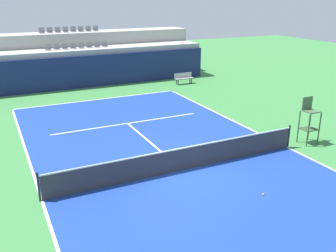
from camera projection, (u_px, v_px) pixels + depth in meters
ground_plane at (183, 170)px, 15.02m from camera, size 80.00×80.00×0.00m
court_surface at (183, 170)px, 15.02m from camera, size 11.00×24.00×0.01m
baseline_far at (99, 99)px, 25.16m from camera, size 11.00×0.10×0.00m
sideline_left at (42, 201)px, 12.77m from camera, size 0.10×24.00×0.00m
sideline_right at (287, 147)px, 17.27m from camera, size 0.10×24.00×0.00m
service_line_far at (128, 123)px, 20.45m from camera, size 8.26×0.10×0.00m
centre_service_line at (151, 143)px, 17.74m from camera, size 0.10×6.40×0.00m
back_wall at (84, 72)px, 28.02m from camera, size 20.17×0.30×2.40m
stands_tier_lower at (79, 66)px, 29.10m from camera, size 20.17×2.40×2.77m
stands_tier_upper at (72, 56)px, 30.97m from camera, size 20.17×2.40×3.80m
seating_row_lower at (78, 47)px, 28.68m from camera, size 4.79×0.44×0.44m
seating_row_upper at (70, 30)px, 30.38m from camera, size 4.79×0.44×0.44m
tennis_net at (183, 159)px, 14.86m from camera, size 11.08×0.08×1.07m
umpire_chair at (309, 119)px, 17.45m from camera, size 0.76×0.66×2.20m
player_bench at (184, 77)px, 29.45m from camera, size 1.50×0.40×0.85m
tennis_ball_2 at (263, 194)px, 13.11m from camera, size 0.07×0.07×0.07m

